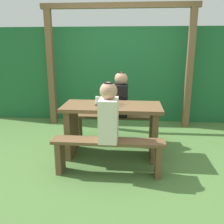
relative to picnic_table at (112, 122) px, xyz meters
The scene contains 14 objects.
ground_plane 0.52m from the picnic_table, ahead, with size 12.00×12.00×0.00m, color #4B7337.
hedge_backdrop 2.32m from the picnic_table, 90.00° to the left, with size 6.40×1.01×1.95m, color #1F6133.
pergola_post_left 2.10m from the picnic_table, 132.58° to the left, with size 0.12×0.12×2.25m, color brown.
pergola_post_right 2.10m from the picnic_table, 47.42° to the left, with size 0.12×0.12×2.25m, color brown.
pergola_crossbeam 2.32m from the picnic_table, 90.00° to the left, with size 2.97×0.10×0.10m, color brown.
picnic_table is the anchor object (origin of this frame).
bench_near 0.59m from the picnic_table, 90.00° to the right, with size 1.40×0.24×0.46m.
bench_far 0.59m from the picnic_table, 90.00° to the left, with size 1.40×0.24×0.46m.
person_white_shirt 0.62m from the picnic_table, 89.24° to the right, with size 0.25×0.35×0.72m.
person_black_coat 0.63m from the picnic_table, 80.02° to the left, with size 0.25×0.35×0.72m.
drinking_glass 0.38m from the picnic_table, 155.35° to the left, with size 0.07×0.07×0.10m, color silver.
bottle_left 0.36m from the picnic_table, 163.21° to the right, with size 0.06×0.06×0.25m.
bottle_right 0.36m from the picnic_table, 95.30° to the left, with size 0.06×0.06×0.24m.
cell_phone 0.32m from the picnic_table, behind, with size 0.07×0.14×0.01m, color black.
Camera 1 is at (0.29, -3.37, 1.59)m, focal length 39.33 mm.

